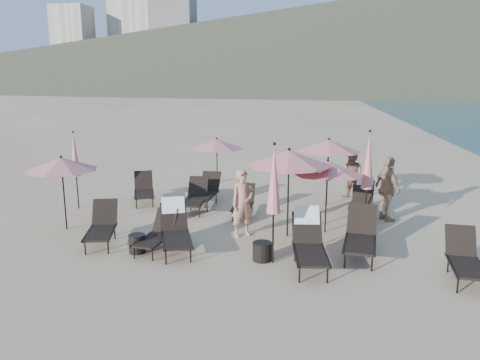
# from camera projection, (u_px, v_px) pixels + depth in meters

# --- Properties ---
(ground) EXTENTS (800.00, 800.00, 0.00)m
(ground) POSITION_uv_depth(u_px,v_px,m) (266.00, 262.00, 10.61)
(ground) COLOR #D6BA8C
(ground) RESTS_ON ground
(volcanic_headland) EXTENTS (690.00, 690.00, 55.00)m
(volcanic_headland) POSITION_uv_depth(u_px,v_px,m) (422.00, 39.00, 288.12)
(volcanic_headland) COLOR brown
(volcanic_headland) RESTS_ON ground
(hotel_skyline) EXTENTS (109.00, 82.00, 55.00)m
(hotel_skyline) POSITION_uv_depth(u_px,v_px,m) (147.00, 42.00, 280.01)
(hotel_skyline) COLOR beige
(hotel_skyline) RESTS_ON ground
(lounger_0) EXTENTS (1.03, 1.78, 0.97)m
(lounger_0) POSITION_uv_depth(u_px,v_px,m) (102.00, 226.00, 11.72)
(lounger_0) COLOR black
(lounger_0) RESTS_ON ground
(lounger_1) EXTENTS (0.81, 1.58, 0.87)m
(lounger_1) POSITION_uv_depth(u_px,v_px,m) (157.00, 233.00, 11.30)
(lounger_1) COLOR black
(lounger_1) RESTS_ON ground
(lounger_2) EXTENTS (1.21, 1.93, 1.13)m
(lounger_2) POSITION_uv_depth(u_px,v_px,m) (175.00, 228.00, 11.28)
(lounger_2) COLOR black
(lounger_2) RESTS_ON ground
(lounger_3) EXTENTS (0.86, 1.92, 1.16)m
(lounger_3) POSITION_uv_depth(u_px,v_px,m) (309.00, 241.00, 10.34)
(lounger_3) COLOR black
(lounger_3) RESTS_ON ground
(lounger_4) EXTENTS (0.96, 1.92, 1.05)m
(lounger_4) POSITION_uv_depth(u_px,v_px,m) (361.00, 235.00, 10.88)
(lounger_4) COLOR black
(lounger_4) RESTS_ON ground
(lounger_5) EXTENTS (0.79, 1.70, 0.95)m
(lounger_5) POSITION_uv_depth(u_px,v_px,m) (465.00, 258.00, 9.65)
(lounger_5) COLOR black
(lounger_5) RESTS_ON ground
(lounger_6) EXTENTS (1.13, 1.74, 0.94)m
(lounger_6) POSITION_uv_depth(u_px,v_px,m) (144.00, 189.00, 15.55)
(lounger_6) COLOR black
(lounger_6) RESTS_ON ground
(lounger_7) EXTENTS (0.79, 1.75, 0.98)m
(lounger_7) POSITION_uv_depth(u_px,v_px,m) (206.00, 191.00, 15.24)
(lounger_7) COLOR black
(lounger_7) RESTS_ON ground
(lounger_8) EXTENTS (0.71, 1.68, 0.95)m
(lounger_8) POSITION_uv_depth(u_px,v_px,m) (195.00, 196.00, 14.60)
(lounger_8) COLOR black
(lounger_8) RESTS_ON ground
(lounger_9) EXTENTS (0.59, 1.48, 0.85)m
(lounger_9) POSITION_uv_depth(u_px,v_px,m) (244.00, 202.00, 14.15)
(lounger_9) COLOR black
(lounger_9) RESTS_ON ground
(lounger_10) EXTENTS (0.70, 1.61, 0.91)m
(lounger_10) POSITION_uv_depth(u_px,v_px,m) (363.00, 206.00, 13.57)
(lounger_10) COLOR black
(lounger_10) RESTS_ON ground
(lounger_11) EXTENTS (0.95, 1.74, 1.03)m
(lounger_11) POSITION_uv_depth(u_px,v_px,m) (362.00, 197.00, 14.35)
(lounger_11) COLOR black
(lounger_11) RESTS_ON ground
(umbrella_open_0) EXTENTS (1.91, 1.91, 2.06)m
(umbrella_open_0) POSITION_uv_depth(u_px,v_px,m) (61.00, 164.00, 12.49)
(umbrella_open_0) COLOR black
(umbrella_open_0) RESTS_ON ground
(umbrella_open_1) EXTENTS (2.18, 2.18, 2.35)m
(umbrella_open_1) POSITION_uv_depth(u_px,v_px,m) (289.00, 158.00, 11.90)
(umbrella_open_1) COLOR black
(umbrella_open_1) RESTS_ON ground
(umbrella_open_2) EXTENTS (1.87, 1.87, 2.01)m
(umbrella_open_2) POSITION_uv_depth(u_px,v_px,m) (327.00, 168.00, 12.23)
(umbrella_open_2) COLOR black
(umbrella_open_2) RESTS_ON ground
(umbrella_open_3) EXTENTS (1.87, 1.87, 2.02)m
(umbrella_open_3) POSITION_uv_depth(u_px,v_px,m) (217.00, 144.00, 16.48)
(umbrella_open_3) COLOR black
(umbrella_open_3) RESTS_ON ground
(umbrella_open_4) EXTENTS (2.05, 2.05, 2.21)m
(umbrella_open_4) POSITION_uv_depth(u_px,v_px,m) (329.00, 146.00, 14.88)
(umbrella_open_4) COLOR black
(umbrella_open_4) RESTS_ON ground
(umbrella_closed_0) EXTENTS (0.32, 0.32, 2.75)m
(umbrella_closed_0) POSITION_uv_depth(u_px,v_px,m) (274.00, 180.00, 10.14)
(umbrella_closed_0) COLOR black
(umbrella_closed_0) RESTS_ON ground
(umbrella_closed_1) EXTENTS (0.32, 0.32, 2.76)m
(umbrella_closed_1) POSITION_uv_depth(u_px,v_px,m) (368.00, 161.00, 12.33)
(umbrella_closed_1) COLOR black
(umbrella_closed_1) RESTS_ON ground
(umbrella_closed_2) EXTENTS (0.29, 0.29, 2.47)m
(umbrella_closed_2) POSITION_uv_depth(u_px,v_px,m) (75.00, 155.00, 14.52)
(umbrella_closed_2) COLOR black
(umbrella_closed_2) RESTS_ON ground
(side_table_0) EXTENTS (0.39, 0.39, 0.45)m
(side_table_0) POSITION_uv_depth(u_px,v_px,m) (137.00, 244.00, 11.11)
(side_table_0) COLOR black
(side_table_0) RESTS_ON ground
(side_table_1) EXTENTS (0.44, 0.44, 0.43)m
(side_table_1) POSITION_uv_depth(u_px,v_px,m) (262.00, 251.00, 10.65)
(side_table_1) COLOR black
(side_table_1) RESTS_ON ground
(beachgoer_a) EXTENTS (0.78, 0.73, 1.78)m
(beachgoer_a) POSITION_uv_depth(u_px,v_px,m) (243.00, 203.00, 12.16)
(beachgoer_a) COLOR tan
(beachgoer_a) RESTS_ON ground
(beachgoer_b) EXTENTS (1.02, 1.03, 1.68)m
(beachgoer_b) POSITION_uv_depth(u_px,v_px,m) (352.00, 176.00, 15.77)
(beachgoer_b) COLOR #A66F56
(beachgoer_b) RESTS_ON ground
(beachgoer_c) EXTENTS (0.89, 1.20, 1.89)m
(beachgoer_c) POSITION_uv_depth(u_px,v_px,m) (388.00, 189.00, 13.44)
(beachgoer_c) COLOR tan
(beachgoer_c) RESTS_ON ground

